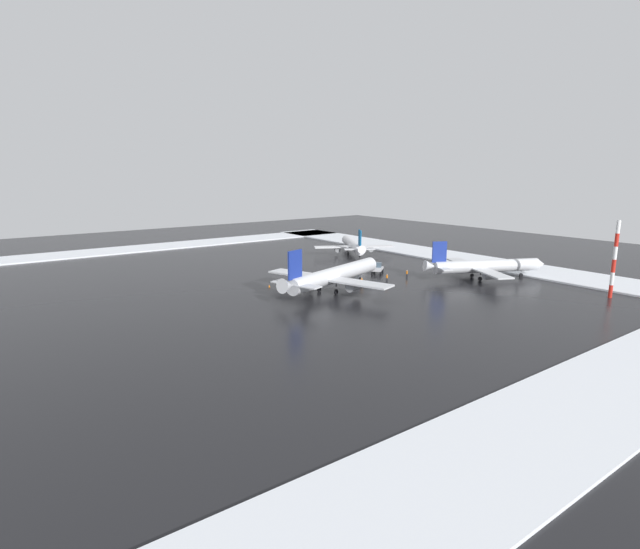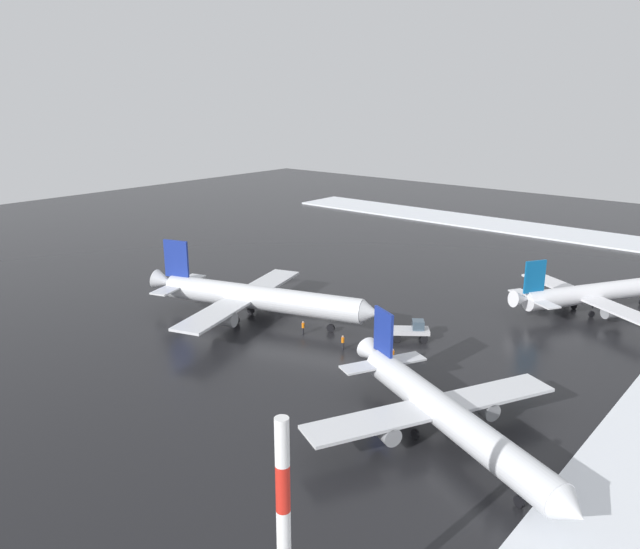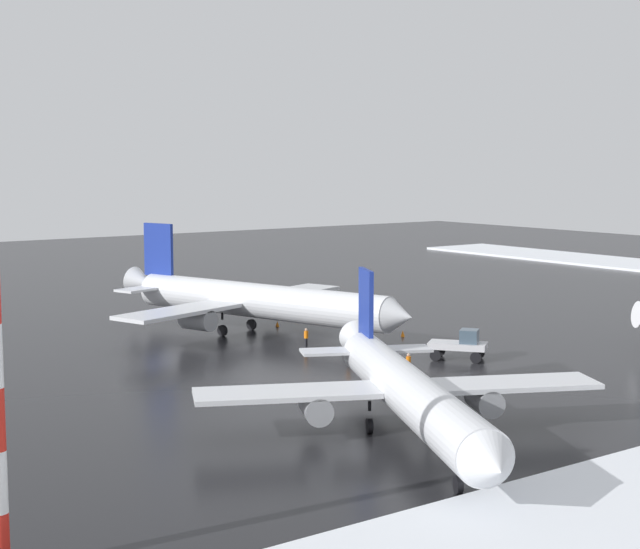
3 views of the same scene
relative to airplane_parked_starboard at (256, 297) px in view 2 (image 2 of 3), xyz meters
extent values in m
plane|color=black|center=(12.32, -1.45, -3.25)|extent=(240.00, 240.00, 0.00)
cube|color=white|center=(79.32, -1.45, -3.06)|extent=(14.00, 116.00, 0.37)
cylinder|color=silver|center=(0.24, -0.77, 0.00)|extent=(11.44, 27.46, 3.15)
cone|color=silver|center=(4.80, -15.08, 0.00)|extent=(3.53, 3.03, 3.00)
cone|color=silver|center=(-4.37, 13.73, 0.55)|extent=(3.56, 3.97, 3.07)
cube|color=silver|center=(6.64, 4.19, -0.28)|extent=(12.72, 7.54, 0.33)
cylinder|color=gray|center=(5.02, 3.19, -1.21)|extent=(2.72, 3.57, 1.85)
cube|color=silver|center=(-7.85, -0.42, -0.28)|extent=(12.72, 7.54, 0.33)
cylinder|color=gray|center=(-5.94, -0.30, -1.21)|extent=(2.72, 3.57, 1.85)
cube|color=navy|center=(-3.69, 11.60, 3.98)|extent=(1.44, 3.64, 5.19)
cube|color=silver|center=(-0.99, 12.27, 0.37)|extent=(4.97, 3.65, 0.22)
cube|color=silver|center=(-6.29, 10.58, 0.37)|extent=(4.97, 3.65, 0.22)
cylinder|color=black|center=(3.20, -10.04, -1.39)|extent=(0.22, 0.22, 0.65)
cylinder|color=black|center=(3.20, -10.04, -2.74)|extent=(0.62, 1.07, 1.02)
cylinder|color=black|center=(1.34, 2.50, -1.39)|extent=(0.22, 0.22, 0.65)
cylinder|color=black|center=(1.34, 2.50, -2.74)|extent=(0.62, 1.07, 1.02)
cylinder|color=black|center=(-2.54, 1.27, -1.39)|extent=(0.22, 0.22, 0.65)
cylinder|color=black|center=(-2.54, 1.27, -2.74)|extent=(0.62, 1.07, 1.02)
cylinder|color=white|center=(32.90, -33.18, -0.54)|extent=(21.32, 13.99, 2.63)
cone|color=white|center=(21.97, -26.78, -0.08)|extent=(3.51, 3.32, 2.55)
cube|color=white|center=(34.10, -26.55, -0.78)|extent=(8.01, 10.38, 0.28)
cylinder|color=gray|center=(33.65, -28.08, -1.55)|extent=(3.05, 2.66, 1.55)
cube|color=white|center=(27.69, -37.48, -0.78)|extent=(8.01, 10.38, 0.28)
cylinder|color=gray|center=(28.81, -36.34, -1.55)|extent=(3.05, 2.66, 1.55)
cube|color=#0C5999|center=(23.57, -27.71, 2.78)|extent=(2.81, 1.80, 4.33)
cube|color=white|center=(24.87, -25.79, -0.24)|extent=(3.61, 4.21, 0.19)
cube|color=white|center=(22.53, -29.79, -0.24)|extent=(3.61, 4.21, 0.19)
cylinder|color=black|center=(31.76, -30.55, -1.70)|extent=(0.19, 0.19, 0.54)
cylinder|color=black|center=(31.76, -30.55, -2.82)|extent=(0.87, 0.66, 0.85)
cylinder|color=black|center=(30.04, -33.48, -1.70)|extent=(0.19, 0.19, 0.54)
cylinder|color=black|center=(30.04, -33.48, -2.82)|extent=(0.87, 0.66, 0.85)
cylinder|color=silver|center=(-11.24, -34.76, -0.38)|extent=(13.17, 23.37, 2.79)
cone|color=silver|center=(-17.00, -46.73, -0.38)|extent=(3.24, 2.92, 2.65)
cone|color=silver|center=(-5.41, -22.65, 0.11)|extent=(3.40, 3.67, 2.71)
cube|color=silver|center=(-4.12, -35.46, -0.62)|extent=(11.17, 7.87, 0.30)
cylinder|color=gray|center=(-5.77, -35.12, -1.44)|extent=(2.69, 3.22, 1.64)
cube|color=silver|center=(-16.23, -29.63, -0.62)|extent=(11.17, 7.87, 0.30)
cylinder|color=gray|center=(-14.93, -30.71, -1.44)|extent=(2.69, 3.22, 1.64)
cube|color=navy|center=(-6.26, -24.42, 3.15)|extent=(1.69, 3.08, 4.59)
cube|color=silver|center=(-4.12, -25.63, -0.05)|extent=(4.47, 3.63, 0.20)
cube|color=silver|center=(-8.55, -23.50, -0.05)|extent=(4.47, 3.63, 0.20)
cylinder|color=black|center=(-14.97, -42.52, -1.61)|extent=(0.20, 0.20, 0.57)
cylinder|color=black|center=(-14.97, -42.52, -2.80)|extent=(0.65, 0.94, 0.90)
cylinder|color=black|center=(-8.55, -33.33, -1.61)|extent=(0.20, 0.20, 0.57)
cylinder|color=black|center=(-8.55, -33.33, -2.80)|extent=(0.65, 0.94, 0.90)
cylinder|color=black|center=(-11.80, -31.76, -1.61)|extent=(0.20, 0.20, 0.57)
cylinder|color=black|center=(-11.80, -31.76, -2.80)|extent=(0.65, 0.94, 0.90)
cube|color=silver|center=(7.43, -19.10, -2.10)|extent=(4.54, 4.99, 0.50)
cube|color=#3F5160|center=(7.99, -19.84, -1.30)|extent=(2.04, 2.02, 1.10)
cylinder|color=black|center=(9.20, -19.78, -2.80)|extent=(0.80, 0.91, 0.90)
cylinder|color=black|center=(7.63, -20.99, -2.80)|extent=(0.80, 0.91, 0.90)
cylinder|color=black|center=(7.24, -17.22, -2.80)|extent=(0.80, 0.91, 0.90)
cylinder|color=black|center=(5.67, -18.43, -2.80)|extent=(0.80, 0.91, 0.90)
cylinder|color=black|center=(-0.18, -14.61, -2.82)|extent=(0.16, 0.16, 0.85)
cylinder|color=black|center=(-0.30, -14.77, -2.82)|extent=(0.16, 0.16, 0.85)
cylinder|color=orange|center=(-0.24, -14.69, -2.09)|extent=(0.36, 0.36, 0.62)
sphere|color=tan|center=(-0.24, -14.69, -1.66)|extent=(0.24, 0.24, 0.24)
cylinder|color=black|center=(0.27, -7.99, -2.82)|extent=(0.16, 0.16, 0.85)
cylinder|color=black|center=(0.44, -7.88, -2.82)|extent=(0.16, 0.16, 0.85)
cylinder|color=orange|center=(0.36, -7.94, -2.09)|extent=(0.36, 0.36, 0.62)
sphere|color=tan|center=(0.36, -7.94, -1.66)|extent=(0.24, 0.24, 0.24)
cylinder|color=black|center=(0.13, -21.43, -2.82)|extent=(0.16, 0.16, 0.85)
cylinder|color=black|center=(0.31, -21.35, -2.82)|extent=(0.16, 0.16, 0.85)
cylinder|color=orange|center=(0.22, -21.39, -2.09)|extent=(0.36, 0.36, 0.62)
sphere|color=tan|center=(0.22, -21.39, -1.66)|extent=(0.24, 0.24, 0.24)
cylinder|color=white|center=(-35.72, -38.85, 5.35)|extent=(0.70, 0.70, 2.46)
cylinder|color=red|center=(-35.72, -38.85, 7.81)|extent=(0.70, 0.70, 2.46)
cylinder|color=white|center=(-35.72, -38.85, 10.26)|extent=(0.70, 0.70, 2.46)
cone|color=orange|center=(10.71, -8.53, -2.97)|extent=(0.36, 0.36, 0.55)
cone|color=orange|center=(10.67, 8.44, -2.97)|extent=(0.36, 0.36, 0.55)
cone|color=orange|center=(4.38, 2.66, -2.97)|extent=(0.36, 0.36, 0.55)
camera|label=1|loc=(-76.19, 60.35, 20.23)|focal=28.00mm
camera|label=2|loc=(-53.92, -56.49, 25.57)|focal=35.00mm
camera|label=3|loc=(-46.98, -75.51, 12.65)|focal=55.00mm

